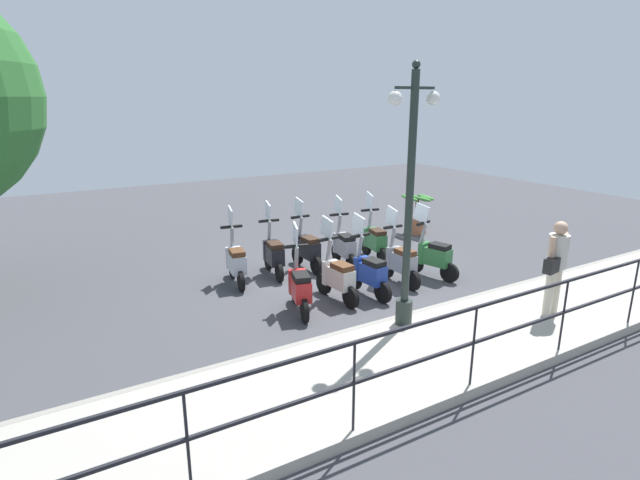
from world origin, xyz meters
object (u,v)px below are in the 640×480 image
scooter_far_3 (273,254)px  scooter_near_1 (400,261)px  scooter_near_4 (300,286)px  scooter_near_2 (369,272)px  scooter_far_0 (374,240)px  scooter_near_0 (433,255)px  scooter_near_3 (337,276)px  scooter_far_1 (344,246)px  lamp_post_near (409,217)px  scooter_far_2 (307,248)px  pedestrian_with_bag (556,261)px  potted_palm (416,217)px  scooter_far_4 (236,261)px

scooter_far_3 → scooter_near_1: bearing=-122.5°
scooter_near_4 → scooter_far_3: 1.99m
scooter_near_2 → scooter_near_4: bearing=84.9°
scooter_near_4 → scooter_far_0: 3.35m
scooter_near_0 → scooter_near_3: (-0.05, 2.38, 0.00)m
scooter_near_2 → scooter_far_3: same height
scooter_near_2 → scooter_far_1: size_ratio=1.00×
lamp_post_near → scooter_far_1: bearing=-16.4°
lamp_post_near → scooter_far_2: size_ratio=2.59×
scooter_far_1 → scooter_far_3: (0.26, 1.59, 0.00)m
pedestrian_with_bag → scooter_far_3: 5.36m
scooter_far_1 → scooter_near_2: bearing=171.8°
potted_palm → scooter_near_3: 5.36m
lamp_post_near → scooter_far_4: size_ratio=2.59×
scooter_near_3 → scooter_far_2: size_ratio=1.00×
pedestrian_with_bag → scooter_near_0: size_ratio=1.03×
lamp_post_near → scooter_near_4: lamp_post_near is taller
scooter_near_4 → scooter_far_4: size_ratio=1.00×
scooter_far_3 → scooter_far_4: 0.87m
scooter_near_2 → scooter_far_2: 1.95m
scooter_near_4 → scooter_far_4: (1.86, 0.45, 0.00)m
scooter_far_1 → scooter_far_2: size_ratio=1.00×
scooter_near_4 → scooter_far_1: (1.69, -2.01, 0.00)m
scooter_near_0 → scooter_far_1: bearing=22.0°
lamp_post_near → scooter_near_2: size_ratio=2.59×
scooter_near_1 → scooter_near_3: (-0.10, 1.55, 0.00)m
scooter_near_1 → scooter_far_4: same height
scooter_near_4 → scooter_far_1: size_ratio=1.00×
scooter_near_0 → scooter_near_4: (-0.15, 3.21, 0.00)m
scooter_near_1 → scooter_far_3: same height
scooter_far_1 → scooter_far_2: 0.84m
scooter_near_0 → scooter_far_4: same height
lamp_post_near → scooter_near_3: (1.62, 0.23, -1.42)m
scooter_near_2 → scooter_near_3: size_ratio=1.00×
scooter_near_2 → scooter_far_0: bearing=-44.4°
scooter_near_1 → scooter_far_2: bearing=35.2°
scooter_near_4 → scooter_far_2: (1.93, -1.21, 0.00)m
scooter_near_0 → scooter_far_4: bearing=48.9°
scooter_near_0 → scooter_near_1: size_ratio=1.00×
pedestrian_with_bag → scooter_far_0: pedestrian_with_bag is taller
scooter_far_1 → scooter_near_1: bearing=-156.1°
pedestrian_with_bag → scooter_near_4: (2.47, 3.40, -0.60)m
scooter_near_3 → scooter_near_1: bearing=-90.8°
scooter_far_2 → scooter_far_1: bearing=-108.1°
scooter_near_1 → scooter_far_3: size_ratio=1.00×
potted_palm → scooter_far_1: scooter_far_1 is taller
scooter_near_1 → scooter_near_4: size_ratio=1.00×
scooter_near_0 → scooter_far_2: 2.68m
scooter_far_2 → scooter_near_0: bearing=-132.8°
pedestrian_with_bag → scooter_far_4: pedestrian_with_bag is taller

